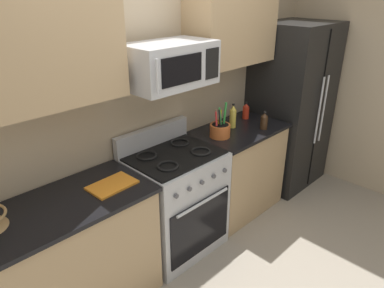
{
  "coord_description": "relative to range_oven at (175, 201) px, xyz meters",
  "views": [
    {
      "loc": [
        -1.74,
        -1.3,
        2.2
      ],
      "look_at": [
        0.08,
        0.53,
        1.03
      ],
      "focal_mm": 33.2,
      "sensor_mm": 36.0,
      "label": 1
    }
  ],
  "objects": [
    {
      "name": "wall_back",
      "position": [
        0.0,
        0.37,
        0.83
      ],
      "size": [
        8.0,
        0.1,
        2.6
      ],
      "primitive_type": "cube",
      "color": "tan",
      "rests_on": "ground"
    },
    {
      "name": "counter_left",
      "position": [
        -1.02,
        -0.0,
        -0.02
      ],
      "size": [
        1.27,
        0.61,
        0.91
      ],
      "color": "tan",
      "rests_on": "ground"
    },
    {
      "name": "bottle_soy",
      "position": [
        1.02,
        -0.17,
        0.52
      ],
      "size": [
        0.07,
        0.07,
        0.18
      ],
      "color": "#382314",
      "rests_on": "counter_right"
    },
    {
      "name": "ground_plane",
      "position": [
        0.0,
        -0.65,
        -0.47
      ],
      "size": [
        16.0,
        16.0,
        0.0
      ],
      "primitive_type": "plane",
      "color": "gray"
    },
    {
      "name": "bottle_hot_sauce",
      "position": [
        1.13,
        0.13,
        0.52
      ],
      "size": [
        0.07,
        0.07,
        0.18
      ],
      "color": "red",
      "rests_on": "counter_right"
    },
    {
      "name": "counter_right",
      "position": [
        0.86,
        -0.0,
        -0.02
      ],
      "size": [
        0.95,
        0.61,
        0.91
      ],
      "color": "tan",
      "rests_on": "ground"
    },
    {
      "name": "upper_cabinets_left",
      "position": [
        -1.03,
        0.15,
        1.4
      ],
      "size": [
        1.26,
        0.34,
        0.72
      ],
      "color": "tan"
    },
    {
      "name": "microwave",
      "position": [
        -0.0,
        0.03,
        1.18
      ],
      "size": [
        0.69,
        0.44,
        0.32
      ],
      "color": "#B2B5BA"
    },
    {
      "name": "cutting_board",
      "position": [
        -0.62,
        -0.04,
        0.44
      ],
      "size": [
        0.33,
        0.22,
        0.02
      ],
      "primitive_type": "cube",
      "rotation": [
        0.0,
        0.0,
        0.05
      ],
      "color": "orange",
      "rests_on": "counter_left"
    },
    {
      "name": "upper_cabinets_right",
      "position": [
        0.87,
        0.15,
        1.4
      ],
      "size": [
        0.94,
        0.34,
        0.72
      ],
      "color": "tan"
    },
    {
      "name": "bottle_oil",
      "position": [
        0.84,
        0.07,
        0.55
      ],
      "size": [
        0.06,
        0.06,
        0.24
      ],
      "color": "gold",
      "rests_on": "counter_right"
    },
    {
      "name": "refrigerator",
      "position": [
        1.78,
        -0.02,
        0.45
      ],
      "size": [
        0.84,
        0.72,
        1.84
      ],
      "color": "black",
      "rests_on": "ground"
    },
    {
      "name": "range_oven",
      "position": [
        0.0,
        0.0,
        0.0
      ],
      "size": [
        0.76,
        0.65,
        1.09
      ],
      "color": "#B2B5BA",
      "rests_on": "ground"
    },
    {
      "name": "utensil_crock",
      "position": [
        0.57,
        -0.0,
        0.51
      ],
      "size": [
        0.19,
        0.19,
        0.33
      ],
      "color": "#D1662D",
      "rests_on": "counter_right"
    },
    {
      "name": "wall_right",
      "position": [
        2.3,
        -0.65,
        0.83
      ],
      "size": [
        0.1,
        8.0,
        2.6
      ],
      "primitive_type": "cube",
      "color": "tan",
      "rests_on": "ground"
    }
  ]
}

